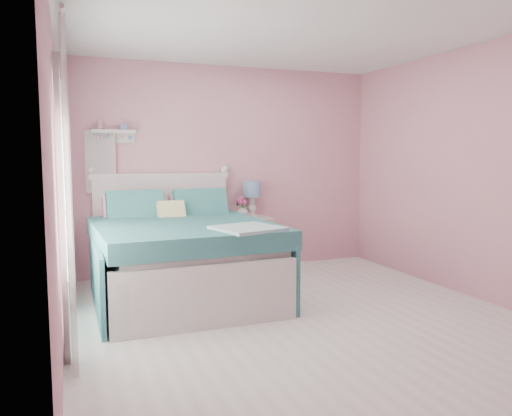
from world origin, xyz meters
TOP-DOWN VIEW (x-y plane):
  - floor at (0.00, 0.00)m, footprint 4.50×4.50m
  - room_shell at (0.00, 0.00)m, footprint 4.50×4.50m
  - bed at (-0.85, 1.16)m, footprint 1.78×2.20m
  - nightstand at (0.24, 1.99)m, footprint 0.48×0.47m
  - table_lamp at (0.30, 2.10)m, footprint 0.23×0.23m
  - vase at (0.13, 2.00)m, footprint 0.19×0.19m
  - teacup at (0.17, 1.86)m, footprint 0.11×0.11m
  - roses at (0.13, 1.99)m, footprint 0.14×0.11m
  - wall_shelf at (-1.40, 2.19)m, footprint 0.50×0.15m
  - hanging_dress at (-1.55, 2.18)m, footprint 0.34×0.03m
  - french_door at (-1.97, 0.40)m, footprint 0.04×1.32m
  - curtain_near at (-1.92, -0.34)m, footprint 0.04×0.40m
  - curtain_far at (-1.92, 1.14)m, footprint 0.04×0.40m

SIDE VIEW (x-z plane):
  - floor at x=0.00m, z-range 0.00..0.00m
  - nightstand at x=0.24m, z-range 0.00..0.69m
  - bed at x=-0.85m, z-range -0.21..1.05m
  - teacup at x=0.17m, z-range 0.69..0.76m
  - vase at x=0.13m, z-range 0.69..0.86m
  - roses at x=0.13m, z-range 0.84..0.96m
  - table_lamp at x=0.30m, z-range 0.78..1.23m
  - french_door at x=-1.97m, z-range -0.01..2.15m
  - curtain_near at x=-1.92m, z-range 0.02..2.34m
  - curtain_far at x=-1.92m, z-range 0.02..2.34m
  - hanging_dress at x=-1.55m, z-range 1.04..1.76m
  - room_shell at x=0.00m, z-range -0.67..3.83m
  - wall_shelf at x=-1.40m, z-range 1.61..1.86m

